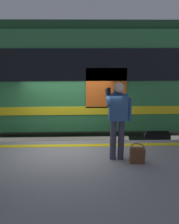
{
  "coord_description": "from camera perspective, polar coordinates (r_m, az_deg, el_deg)",
  "views": [
    {
      "loc": [
        -0.41,
        6.34,
        3.72
      ],
      "look_at": [
        -0.6,
        0.3,
        1.9
      ],
      "focal_mm": 40.92,
      "sensor_mm": 36.0,
      "label": 1
    }
  ],
  "objects": [
    {
      "name": "safety_line",
      "position": [
        6.64,
        -5.21,
        -7.47
      ],
      "size": [
        14.68,
        0.16,
        0.01
      ],
      "primitive_type": "cube",
      "color": "yellow",
      "rests_on": "platform"
    },
    {
      "name": "track_rail_far",
      "position": [
        10.04,
        -4.0,
        -4.51
      ],
      "size": [
        19.48,
        0.08,
        0.16
      ],
      "primitive_type": "cube",
      "color": "slate",
      "rests_on": "ground"
    },
    {
      "name": "handbag",
      "position": [
        5.81,
        10.63,
        -9.4
      ],
      "size": [
        0.32,
        0.29,
        0.41
      ],
      "color": "#59331E",
      "rests_on": "platform"
    },
    {
      "name": "train_carriage",
      "position": [
        8.79,
        -10.14,
        8.7
      ],
      "size": [
        11.21,
        3.0,
        3.96
      ],
      "color": "#2D723F",
      "rests_on": "ground"
    },
    {
      "name": "ground_plane",
      "position": [
        7.36,
        -4.86,
        -13.62
      ],
      "size": [
        24.85,
        24.85,
        0.0
      ],
      "primitive_type": "plane",
      "color": "#4C4742"
    },
    {
      "name": "passenger",
      "position": [
        5.6,
        6.37,
        -0.65
      ],
      "size": [
        0.57,
        0.55,
        1.77
      ],
      "color": "#383347",
      "rests_on": "platform"
    },
    {
      "name": "track_rail_near",
      "position": [
        8.72,
        -4.35,
        -7.94
      ],
      "size": [
        19.48,
        0.08,
        0.16
      ],
      "primitive_type": "cube",
      "color": "slate",
      "rests_on": "ground"
    },
    {
      "name": "platform",
      "position": [
        5.26,
        -6.31,
        -21.08
      ],
      "size": [
        14.98,
        4.4,
        1.0
      ],
      "primitive_type": "cube",
      "color": "gray",
      "rests_on": "ground"
    }
  ]
}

